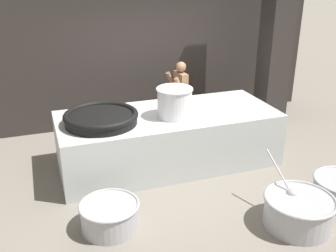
{
  "coord_description": "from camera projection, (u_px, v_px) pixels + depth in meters",
  "views": [
    {
      "loc": [
        -2.08,
        -5.9,
        3.3
      ],
      "look_at": [
        0.0,
        0.0,
        0.7
      ],
      "focal_mm": 42.0,
      "sensor_mm": 36.0,
      "label": 1
    }
  ],
  "objects": [
    {
      "name": "back_wall",
      "position": [
        133.0,
        21.0,
        8.13
      ],
      "size": [
        8.23,
        0.24,
        4.4
      ],
      "primitive_type": "cube",
      "color": "#2D2826",
      "rests_on": "ground_plane"
    },
    {
      "name": "stock_pot",
      "position": [
        174.0,
        102.0,
        6.44
      ],
      "size": [
        0.61,
        0.61,
        0.5
      ],
      "color": "silver",
      "rests_on": "hearth_platform"
    },
    {
      "name": "ground_plane",
      "position": [
        168.0,
        162.0,
        7.05
      ],
      "size": [
        60.0,
        60.0,
        0.0
      ],
      "primitive_type": "plane",
      "color": "slate"
    },
    {
      "name": "support_pillar",
      "position": [
        278.0,
        22.0,
        7.91
      ],
      "size": [
        0.52,
        0.52,
        4.4
      ],
      "primitive_type": "cube",
      "color": "#2D2826",
      "rests_on": "ground_plane"
    },
    {
      "name": "prep_bowl_extra",
      "position": [
        110.0,
        215.0,
        5.22
      ],
      "size": [
        0.81,
        0.81,
        0.38
      ],
      "color": "#9E9EA3",
      "rests_on": "ground_plane"
    },
    {
      "name": "giant_wok_near",
      "position": [
        101.0,
        118.0,
        6.23
      ],
      "size": [
        1.19,
        1.19,
        0.19
      ],
      "color": "black",
      "rests_on": "hearth_platform"
    },
    {
      "name": "cook",
      "position": [
        180.0,
        95.0,
        8.03
      ],
      "size": [
        0.35,
        0.55,
        1.5
      ],
      "rotation": [
        0.0,
        0.0,
        3.17
      ],
      "color": "#8C6647",
      "rests_on": "ground_plane"
    },
    {
      "name": "prep_bowl_vegetables",
      "position": [
        298.0,
        210.0,
        5.26
      ],
      "size": [
        0.96,
        1.24,
        0.82
      ],
      "color": "#9E9EA3",
      "rests_on": "ground_plane"
    },
    {
      "name": "hearth_platform",
      "position": [
        168.0,
        138.0,
        6.87
      ],
      "size": [
        3.74,
        1.55,
        0.93
      ],
      "color": "#B2B7B7",
      "rests_on": "ground_plane"
    }
  ]
}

